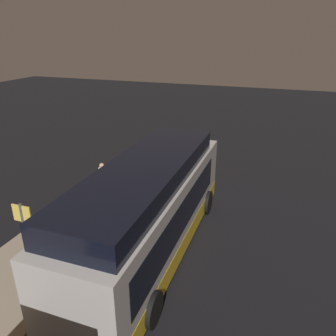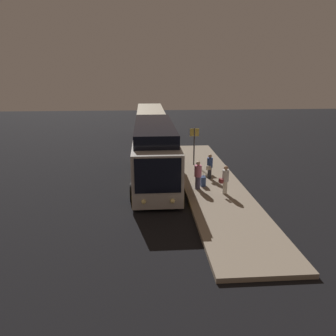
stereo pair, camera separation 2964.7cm
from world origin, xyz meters
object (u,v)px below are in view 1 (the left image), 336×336
object	(u,v)px
passenger_with_bags	(76,206)
passenger_boarding	(120,189)
passenger_waiting	(103,178)
bus_lead	(150,213)
suitcase	(107,205)
sign_post	(26,233)

from	to	relation	value
passenger_with_bags	passenger_boarding	bearing A→B (deg)	85.47
passenger_boarding	passenger_waiting	world-z (taller)	passenger_boarding
bus_lead	passenger_with_bags	bearing A→B (deg)	82.75
bus_lead	passenger_waiting	size ratio (longest dim) A/B	6.24
suitcase	sign_post	size ratio (longest dim) A/B	0.30
passenger_with_bags	bus_lead	bearing A→B (deg)	17.67
sign_post	passenger_waiting	bearing A→B (deg)	8.04
bus_lead	suitcase	size ratio (longest dim) A/B	12.59
passenger_waiting	suitcase	world-z (taller)	passenger_waiting
suitcase	bus_lead	bearing A→B (deg)	-122.34
passenger_waiting	passenger_with_bags	bearing A→B (deg)	-10.63
bus_lead	passenger_with_bags	distance (m)	3.56
bus_lead	suitcase	bearing A→B (deg)	57.66
passenger_waiting	sign_post	size ratio (longest dim) A/B	0.60
bus_lead	passenger_waiting	xyz separation A→B (m)	(3.21, 3.80, -0.59)
passenger_boarding	passenger_waiting	distance (m)	1.65
passenger_boarding	sign_post	world-z (taller)	sign_post
passenger_boarding	passenger_with_bags	size ratio (longest dim) A/B	1.06
bus_lead	suitcase	world-z (taller)	bus_lead
passenger_with_bags	sign_post	distance (m)	3.40
bus_lead	passenger_boarding	world-z (taller)	bus_lead
passenger_with_bags	sign_post	bearing A→B (deg)	-55.83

